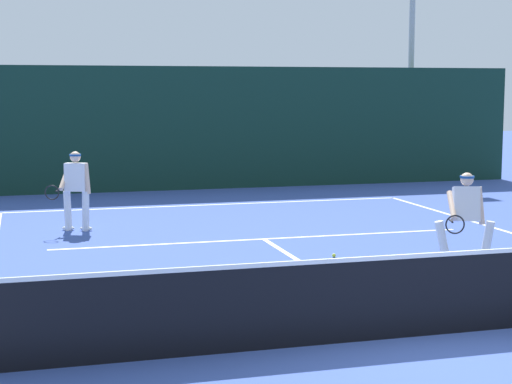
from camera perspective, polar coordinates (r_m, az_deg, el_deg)
name	(u,v)px	position (r m, az deg, el deg)	size (l,w,h in m)	color
ground_plane	(419,336)	(9.97, 11.08, -9.62)	(80.00, 80.00, 0.00)	#3952A0
court_line_baseline_far	(209,205)	(20.43, -3.23, -0.88)	(9.78, 0.10, 0.01)	white
court_line_service	(264,239)	(15.83, 0.53, -3.22)	(7.97, 0.10, 0.01)	white
court_line_centre	(323,276)	(12.81, 4.61, -5.73)	(0.10, 6.40, 0.01)	white
tennis_net	(420,294)	(9.84, 11.15, -6.82)	(10.72, 0.09, 1.09)	#1E4723
player_near	(466,217)	(13.50, 14.09, -1.65)	(1.05, 0.87, 1.54)	silver
player_far	(76,187)	(17.01, -12.20, 0.31)	(0.94, 0.86, 1.59)	silver
tennis_ball	(334,255)	(14.21, 5.34, -4.33)	(0.07, 0.07, 0.07)	#D1E033
back_fence_windscreen	(184,128)	(23.39, -4.96, 4.34)	(20.09, 0.12, 3.43)	#112F25
light_pole	(412,41)	(27.11, 10.57, 10.10)	(0.55, 0.44, 6.95)	#9EA39E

